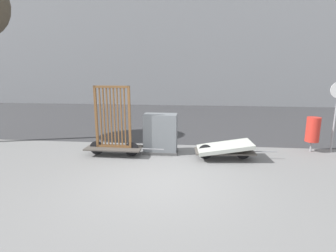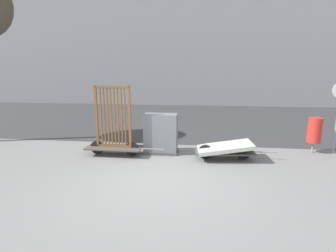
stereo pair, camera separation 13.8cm
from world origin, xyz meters
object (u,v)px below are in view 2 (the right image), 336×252
at_px(bike_cart_with_mattress, 225,148).
at_px(utility_cabinet, 161,135).
at_px(bike_cart_with_bedframe, 114,133).
at_px(trash_bin, 315,130).

relative_size(bike_cart_with_mattress, utility_cabinet, 1.94).
distance_m(bike_cart_with_bedframe, utility_cabinet, 1.47).
distance_m(bike_cart_with_bedframe, bike_cart_with_mattress, 3.42).
bearing_deg(bike_cart_with_bedframe, bike_cart_with_mattress, 0.72).
xyz_separation_m(bike_cart_with_bedframe, trash_bin, (6.30, 1.04, 0.04)).
distance_m(bike_cart_with_bedframe, trash_bin, 6.38).
bearing_deg(bike_cart_with_bedframe, trash_bin, 10.06).
xyz_separation_m(bike_cart_with_mattress, utility_cabinet, (-1.99, 0.41, 0.26)).
distance_m(bike_cart_with_mattress, trash_bin, 3.10).
relative_size(bike_cart_with_mattress, trash_bin, 2.16).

